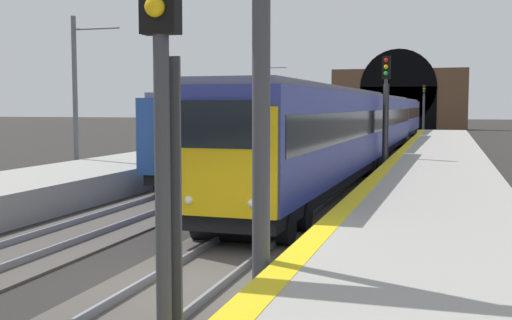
{
  "coord_description": "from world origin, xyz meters",
  "views": [
    {
      "loc": [
        -10.87,
        -4.59,
        3.39
      ],
      "look_at": [
        8.21,
        1.1,
        1.71
      ],
      "focal_mm": 44.91,
      "sensor_mm": 36.0,
      "label": 1
    }
  ],
  "objects_px": {
    "train_main_approaching": "(376,122)",
    "railway_signal_near": "(163,159)",
    "catenary_mast_far": "(266,101)",
    "catenary_mast_near": "(76,96)",
    "overhead_signal_gantry": "(22,9)",
    "train_adjacent_platform": "(330,120)",
    "railway_signal_mid": "(386,105)",
    "railway_signal_far": "(424,104)"
  },
  "relations": [
    {
      "from": "railway_signal_near",
      "to": "railway_signal_mid",
      "type": "distance_m",
      "value": 24.34
    },
    {
      "from": "catenary_mast_far",
      "to": "railway_signal_far",
      "type": "bearing_deg",
      "value": -30.02
    },
    {
      "from": "railway_signal_mid",
      "to": "overhead_signal_gantry",
      "type": "xyz_separation_m",
      "value": [
        -20.84,
        4.2,
        1.61
      ]
    },
    {
      "from": "railway_signal_near",
      "to": "catenary_mast_far",
      "type": "bearing_deg",
      "value": -165.42
    },
    {
      "from": "railway_signal_mid",
      "to": "railway_signal_near",
      "type": "bearing_deg",
      "value": 0.0
    },
    {
      "from": "overhead_signal_gantry",
      "to": "catenary_mast_near",
      "type": "xyz_separation_m",
      "value": [
        16.1,
        9.16,
        -1.2
      ]
    },
    {
      "from": "railway_signal_near",
      "to": "railway_signal_mid",
      "type": "bearing_deg",
      "value": -180.0
    },
    {
      "from": "railway_signal_near",
      "to": "catenary_mast_far",
      "type": "height_order",
      "value": "catenary_mast_far"
    },
    {
      "from": "train_main_approaching",
      "to": "overhead_signal_gantry",
      "type": "bearing_deg",
      "value": -2.72
    },
    {
      "from": "railway_signal_mid",
      "to": "overhead_signal_gantry",
      "type": "distance_m",
      "value": 21.32
    },
    {
      "from": "train_main_approaching",
      "to": "railway_signal_mid",
      "type": "height_order",
      "value": "railway_signal_mid"
    },
    {
      "from": "overhead_signal_gantry",
      "to": "catenary_mast_far",
      "type": "height_order",
      "value": "catenary_mast_far"
    },
    {
      "from": "train_adjacent_platform",
      "to": "railway_signal_near",
      "type": "xyz_separation_m",
      "value": [
        -46.48,
        -6.54,
        0.64
      ]
    },
    {
      "from": "railway_signal_mid",
      "to": "train_main_approaching",
      "type": "bearing_deg",
      "value": -172.37
    },
    {
      "from": "catenary_mast_far",
      "to": "railway_signal_near",
      "type": "bearing_deg",
      "value": -165.42
    },
    {
      "from": "train_adjacent_platform",
      "to": "train_main_approaching",
      "type": "bearing_deg",
      "value": -150.06
    },
    {
      "from": "catenary_mast_near",
      "to": "overhead_signal_gantry",
      "type": "bearing_deg",
      "value": -150.35
    },
    {
      "from": "railway_signal_mid",
      "to": "overhead_signal_gantry",
      "type": "relative_size",
      "value": 0.65
    },
    {
      "from": "railway_signal_near",
      "to": "overhead_signal_gantry",
      "type": "xyz_separation_m",
      "value": [
        3.49,
        4.2,
        2.17
      ]
    },
    {
      "from": "train_adjacent_platform",
      "to": "catenary_mast_near",
      "type": "bearing_deg",
      "value": 166.31
    },
    {
      "from": "overhead_signal_gantry",
      "to": "catenary_mast_near",
      "type": "distance_m",
      "value": 18.57
    },
    {
      "from": "train_main_approaching",
      "to": "train_adjacent_platform",
      "type": "distance_m",
      "value": 9.56
    },
    {
      "from": "railway_signal_far",
      "to": "catenary_mast_near",
      "type": "bearing_deg",
      "value": -13.66
    },
    {
      "from": "train_main_approaching",
      "to": "railway_signal_near",
      "type": "bearing_deg",
      "value": 3.93
    },
    {
      "from": "overhead_signal_gantry",
      "to": "catenary_mast_far",
      "type": "distance_m",
      "value": 48.82
    },
    {
      "from": "catenary_mast_far",
      "to": "catenary_mast_near",
      "type": "bearing_deg",
      "value": -179.98
    },
    {
      "from": "train_adjacent_platform",
      "to": "railway_signal_far",
      "type": "bearing_deg",
      "value": -12.57
    },
    {
      "from": "overhead_signal_gantry",
      "to": "railway_signal_near",
      "type": "bearing_deg",
      "value": -129.72
    },
    {
      "from": "train_main_approaching",
      "to": "railway_signal_near",
      "type": "relative_size",
      "value": 12.72
    },
    {
      "from": "railway_signal_near",
      "to": "railway_signal_far",
      "type": "height_order",
      "value": "railway_signal_far"
    },
    {
      "from": "overhead_signal_gantry",
      "to": "train_adjacent_platform",
      "type": "bearing_deg",
      "value": 3.12
    },
    {
      "from": "train_main_approaching",
      "to": "railway_signal_far",
      "type": "xyz_separation_m",
      "value": [
        36.42,
        -1.85,
        1.27
      ]
    },
    {
      "from": "train_main_approaching",
      "to": "overhead_signal_gantry",
      "type": "relative_size",
      "value": 7.07
    },
    {
      "from": "train_adjacent_platform",
      "to": "railway_signal_mid",
      "type": "distance_m",
      "value": 23.12
    },
    {
      "from": "overhead_signal_gantry",
      "to": "catenary_mast_near",
      "type": "bearing_deg",
      "value": 29.65
    },
    {
      "from": "railway_signal_far",
      "to": "catenary_mast_near",
      "type": "height_order",
      "value": "catenary_mast_near"
    },
    {
      "from": "catenary_mast_near",
      "to": "railway_signal_far",
      "type": "bearing_deg",
      "value": -13.66
    },
    {
      "from": "railway_signal_near",
      "to": "catenary_mast_far",
      "type": "distance_m",
      "value": 53.14
    },
    {
      "from": "overhead_signal_gantry",
      "to": "railway_signal_mid",
      "type": "bearing_deg",
      "value": -11.38
    },
    {
      "from": "train_main_approaching",
      "to": "overhead_signal_gantry",
      "type": "distance_m",
      "value": 34.85
    },
    {
      "from": "railway_signal_far",
      "to": "railway_signal_mid",
      "type": "bearing_deg",
      "value": 0.0
    },
    {
      "from": "train_main_approaching",
      "to": "railway_signal_near",
      "type": "xyz_separation_m",
      "value": [
        -38.15,
        -1.85,
        0.56
      ]
    }
  ]
}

